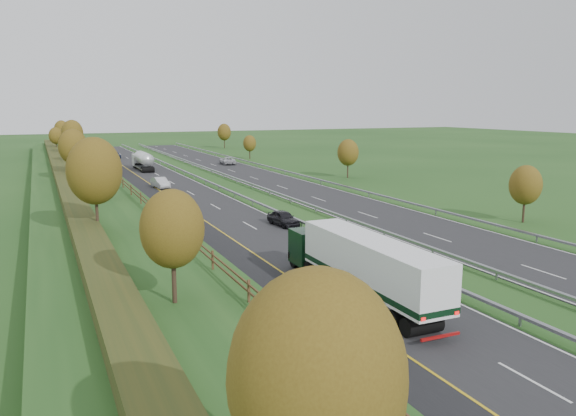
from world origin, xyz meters
The scene contains 19 objects.
ground centered at (8.00, 55.00, 0.00)m, with size 400.00×400.00×0.00m, color #1F4619.
near_carriageway centered at (0.00, 60.00, 0.02)m, with size 10.50×200.00×0.04m, color black.
far_carriageway centered at (16.50, 60.00, 0.02)m, with size 10.50×200.00×0.04m, color black.
hard_shoulder centered at (-3.75, 60.00, 0.02)m, with size 3.00×200.00×0.04m, color black.
lane_markings centered at (6.40, 59.88, 0.05)m, with size 26.75×200.00×0.01m.
embankment_left centered at (-13.00, 60.00, 1.00)m, with size 12.00×200.00×2.00m, color #1F4619.
hedge_left centered at (-15.00, 60.00, 2.55)m, with size 2.20×180.00×1.10m, color #2D3917.
fence_left centered at (-8.50, 59.59, 2.73)m, with size 0.12×189.06×1.20m.
median_barrier_near centered at (5.70, 60.00, 0.61)m, with size 0.32×200.00×0.71m.
median_barrier_far centered at (10.80, 60.00, 0.61)m, with size 0.32×200.00×0.71m.
outer_barrier_far centered at (22.30, 60.00, 0.62)m, with size 0.32×200.00×0.71m.
trees_left centered at (-12.64, 56.63, 6.37)m, with size 6.64×164.30×7.66m.
trees_far centered at (29.80, 89.21, 4.25)m, with size 8.45×118.60×7.12m.
box_lorry centered at (0.03, 11.47, 2.33)m, with size 2.58×16.28×4.06m.
road_tanker centered at (0.30, 91.32, 1.86)m, with size 2.40×11.22×3.46m.
car_dark_near centered at (4.40, 33.63, 0.80)m, with size 1.80×4.48×1.53m, color black.
car_silver_mid centered at (-1.60, 65.60, 0.82)m, with size 1.66×4.75×1.57m, color silver.
car_small_far centered at (-1.60, 119.41, 0.84)m, with size 2.24×5.50×1.60m, color #111C37.
car_oncoming centered at (18.26, 94.82, 0.81)m, with size 2.55×5.53×1.54m, color silver.
Camera 1 is at (-17.88, -17.50, 11.93)m, focal length 35.00 mm.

